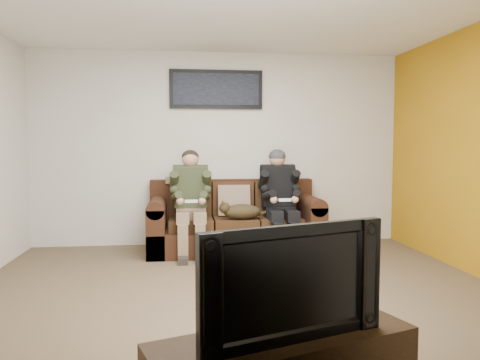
{
  "coord_description": "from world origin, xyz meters",
  "views": [
    {
      "loc": [
        -0.49,
        -4.13,
        1.35
      ],
      "look_at": [
        0.16,
        1.2,
        0.95
      ],
      "focal_mm": 35.0,
      "sensor_mm": 36.0,
      "label": 1
    }
  ],
  "objects": [
    {
      "name": "floor",
      "position": [
        0.0,
        0.0,
        0.0
      ],
      "size": [
        5.0,
        5.0,
        0.0
      ],
      "primitive_type": "plane",
      "color": "brown",
      "rests_on": "ground"
    },
    {
      "name": "ceiling",
      "position": [
        0.0,
        0.0,
        2.6
      ],
      "size": [
        5.0,
        5.0,
        0.0
      ],
      "primitive_type": "plane",
      "rotation": [
        3.14,
        0.0,
        0.0
      ],
      "color": "silver",
      "rests_on": "ground"
    },
    {
      "name": "wall_back",
      "position": [
        0.0,
        2.25,
        1.3
      ],
      "size": [
        5.0,
        0.0,
        5.0
      ],
      "primitive_type": "plane",
      "rotation": [
        1.57,
        0.0,
        0.0
      ],
      "color": "beige",
      "rests_on": "ground"
    },
    {
      "name": "wall_front",
      "position": [
        0.0,
        -2.25,
        1.3
      ],
      "size": [
        5.0,
        0.0,
        5.0
      ],
      "primitive_type": "plane",
      "rotation": [
        -1.57,
        0.0,
        0.0
      ],
      "color": "beige",
      "rests_on": "ground"
    },
    {
      "name": "sofa",
      "position": [
        0.16,
        1.83,
        0.34
      ],
      "size": [
        2.17,
        0.94,
        0.89
      ],
      "color": "#331A0F",
      "rests_on": "ground"
    },
    {
      "name": "throw_pillow",
      "position": [
        0.16,
        1.87,
        0.63
      ],
      "size": [
        0.42,
        0.2,
        0.41
      ],
      "primitive_type": "cube",
      "rotation": [
        -0.21,
        0.0,
        0.0
      ],
      "color": "#886A59",
      "rests_on": "sofa"
    },
    {
      "name": "throw_blanket",
      "position": [
        -0.5,
        2.1,
        0.89
      ],
      "size": [
        0.44,
        0.22,
        0.08
      ],
      "primitive_type": "cube",
      "color": "gray",
      "rests_on": "sofa"
    },
    {
      "name": "person_left",
      "position": [
        -0.4,
        1.65,
        0.72
      ],
      "size": [
        0.51,
        0.87,
        1.29
      ],
      "color": "#846B52",
      "rests_on": "sofa"
    },
    {
      "name": "person_right",
      "position": [
        0.72,
        1.65,
        0.73
      ],
      "size": [
        0.51,
        0.86,
        1.3
      ],
      "color": "black",
      "rests_on": "sofa"
    },
    {
      "name": "cat",
      "position": [
        0.21,
        1.55,
        0.54
      ],
      "size": [
        0.66,
        0.26,
        0.24
      ],
      "color": "#413319",
      "rests_on": "sofa"
    },
    {
      "name": "framed_poster",
      "position": [
        -0.04,
        2.22,
        2.1
      ],
      "size": [
        1.25,
        0.05,
        0.52
      ],
      "color": "black",
      "rests_on": "wall_back"
    },
    {
      "name": "television",
      "position": [
        -0.0,
        -1.95,
        0.7
      ],
      "size": [
        0.97,
        0.44,
        0.56
      ],
      "primitive_type": "imported",
      "rotation": [
        0.0,
        0.0,
        0.33
      ],
      "color": "black",
      "rests_on": "tv_stand"
    }
  ]
}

